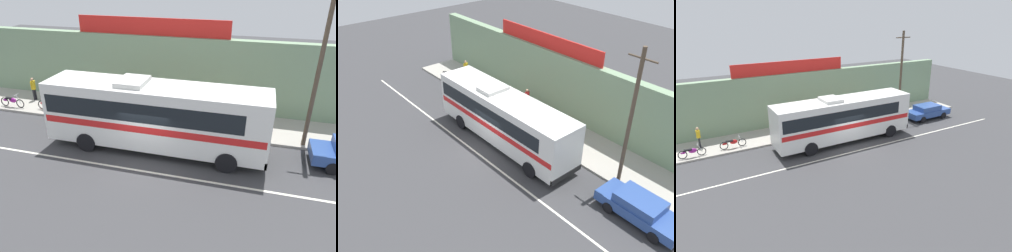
{
  "view_description": "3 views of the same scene",
  "coord_description": "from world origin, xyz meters",
  "views": [
    {
      "loc": [
        4.85,
        -12.69,
        8.72
      ],
      "look_at": [
        0.94,
        1.12,
        1.59
      ],
      "focal_mm": 34.14,
      "sensor_mm": 36.0,
      "label": 1
    },
    {
      "loc": [
        16.44,
        -12.01,
        14.2
      ],
      "look_at": [
        0.17,
        1.57,
        1.23
      ],
      "focal_mm": 39.4,
      "sensor_mm": 36.0,
      "label": 2
    },
    {
      "loc": [
        -10.95,
        -18.36,
        9.93
      ],
      "look_at": [
        0.31,
        1.59,
        1.2
      ],
      "focal_mm": 32.07,
      "sensor_mm": 36.0,
      "label": 3
    }
  ],
  "objects": [
    {
      "name": "ground_plane",
      "position": [
        0.0,
        0.0,
        0.0
      ],
      "size": [
        70.0,
        70.0,
        0.0
      ],
      "primitive_type": "plane",
      "color": "#3A3A3D"
    },
    {
      "name": "sidewalk_slab",
      "position": [
        0.0,
        5.2,
        0.07
      ],
      "size": [
        30.0,
        3.6,
        0.14
      ],
      "primitive_type": "cube",
      "color": "#A8A399",
      "rests_on": "ground_plane"
    },
    {
      "name": "storefront_facade",
      "position": [
        0.0,
        7.35,
        2.4
      ],
      "size": [
        30.0,
        0.7,
        4.8
      ],
      "primitive_type": "cube",
      "color": "gray",
      "rests_on": "ground_plane"
    },
    {
      "name": "storefront_billboard",
      "position": [
        -1.95,
        7.35,
        5.35
      ],
      "size": [
        10.23,
        0.12,
        1.1
      ],
      "primitive_type": "cube",
      "color": "red",
      "rests_on": "storefront_facade"
    },
    {
      "name": "road_center_stripe",
      "position": [
        0.0,
        -0.8,
        0.0
      ],
      "size": [
        30.0,
        0.14,
        0.01
      ],
      "primitive_type": "cube",
      "color": "silver",
      "rests_on": "ground_plane"
    },
    {
      "name": "intercity_bus",
      "position": [
        0.08,
        1.41,
        2.07
      ],
      "size": [
        11.4,
        2.65,
        3.78
      ],
      "color": "white",
      "rests_on": "ground_plane"
    },
    {
      "name": "parked_car",
      "position": [
        10.17,
        2.21,
        0.74
      ],
      "size": [
        4.57,
        1.85,
        1.37
      ],
      "color": "#2D4C93",
      "rests_on": "ground_plane"
    },
    {
      "name": "utility_pole",
      "position": [
        7.79,
        3.78,
        4.38
      ],
      "size": [
        1.6,
        0.22,
        8.21
      ],
      "color": "brown",
      "rests_on": "sidewalk_slab"
    },
    {
      "name": "motorcycle_orange",
      "position": [
        -8.08,
        4.09,
        0.57
      ],
      "size": [
        1.96,
        0.56,
        0.94
      ],
      "color": "black",
      "rests_on": "sidewalk_slab"
    },
    {
      "name": "motorcycle_black",
      "position": [
        -10.94,
        3.9,
        0.57
      ],
      "size": [
        1.86,
        0.56,
        0.94
      ],
      "color": "black",
      "rests_on": "sidewalk_slab"
    },
    {
      "name": "pedestrian_near_shop",
      "position": [
        3.17,
        4.41,
        1.06
      ],
      "size": [
        0.3,
        0.48,
        1.59
      ],
      "color": "navy",
      "rests_on": "sidewalk_slab"
    },
    {
      "name": "pedestrian_far_left",
      "position": [
        -2.29,
        5.77,
        1.08
      ],
      "size": [
        0.3,
        0.48,
        1.63
      ],
      "color": "black",
      "rests_on": "sidewalk_slab"
    },
    {
      "name": "pedestrian_by_curb",
      "position": [
        -10.27,
        5.46,
        1.1
      ],
      "size": [
        0.3,
        0.48,
        1.65
      ],
      "color": "black",
      "rests_on": "sidewalk_slab"
    }
  ]
}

